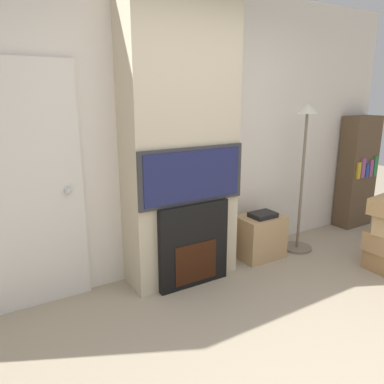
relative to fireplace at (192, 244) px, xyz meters
name	(u,v)px	position (x,y,z in m)	size (l,w,h in m)	color
wall_back	(168,135)	(0.00, 0.43, 0.96)	(6.00, 0.06, 2.70)	silver
chimney_breast	(180,137)	(0.00, 0.20, 0.96)	(1.04, 0.40, 2.70)	beige
fireplace	(192,244)	(0.00, 0.00, 0.00)	(0.70, 0.15, 0.79)	black
television	(192,175)	(0.00, 0.00, 0.65)	(1.04, 0.07, 0.50)	#2D2D33
floor_lamp	(303,164)	(1.45, 0.05, 0.60)	(0.33, 0.33, 1.62)	#726651
media_stand	(260,236)	(0.93, 0.12, -0.15)	(0.49, 0.36, 0.51)	tan
bookshelf	(357,172)	(2.70, 0.25, 0.33)	(0.50, 0.27, 1.45)	brown
entry_door	(27,190)	(-1.29, 0.37, 0.61)	(0.88, 0.09, 1.99)	silver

